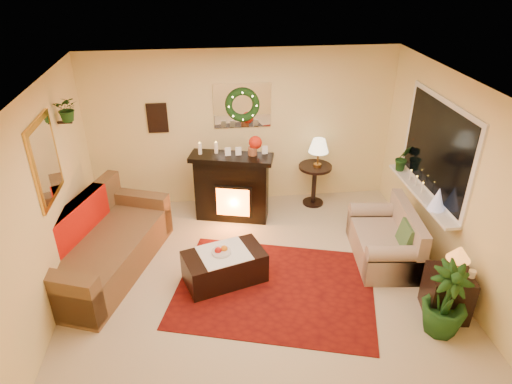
{
  "coord_description": "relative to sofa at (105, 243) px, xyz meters",
  "views": [
    {
      "loc": [
        -0.6,
        -4.79,
        3.98
      ],
      "look_at": [
        0.0,
        0.35,
        1.15
      ],
      "focal_mm": 32.0,
      "sensor_mm": 36.0,
      "label": 1
    }
  ],
  "objects": [
    {
      "name": "floor",
      "position": [
        2.04,
        -0.46,
        -0.43
      ],
      "size": [
        5.0,
        5.0,
        0.0
      ],
      "primitive_type": "plane",
      "color": "beige",
      "rests_on": "ground"
    },
    {
      "name": "ceiling",
      "position": [
        2.04,
        -0.46,
        2.17
      ],
      "size": [
        5.0,
        5.0,
        0.0
      ],
      "primitive_type": "plane",
      "color": "white",
      "rests_on": "ground"
    },
    {
      "name": "wall_back",
      "position": [
        2.04,
        1.79,
        0.87
      ],
      "size": [
        5.0,
        5.0,
        0.0
      ],
      "primitive_type": "plane",
      "color": "#EFD88C",
      "rests_on": "ground"
    },
    {
      "name": "wall_front",
      "position": [
        2.04,
        -2.71,
        0.87
      ],
      "size": [
        5.0,
        5.0,
        0.0
      ],
      "primitive_type": "plane",
      "color": "#EFD88C",
      "rests_on": "ground"
    },
    {
      "name": "wall_left",
      "position": [
        -0.46,
        -0.46,
        0.87
      ],
      "size": [
        4.5,
        4.5,
        0.0
      ],
      "primitive_type": "plane",
      "color": "#EFD88C",
      "rests_on": "ground"
    },
    {
      "name": "wall_right",
      "position": [
        4.54,
        -0.46,
        0.87
      ],
      "size": [
        4.5,
        4.5,
        0.0
      ],
      "primitive_type": "plane",
      "color": "#EFD88C",
      "rests_on": "ground"
    },
    {
      "name": "area_rug",
      "position": [
        2.22,
        -0.68,
        -0.42
      ],
      "size": [
        2.97,
        2.53,
        0.01
      ],
      "primitive_type": "cube",
      "rotation": [
        0.0,
        0.0,
        -0.28
      ],
      "color": "maroon",
      "rests_on": "floor"
    },
    {
      "name": "sofa",
      "position": [
        0.0,
        0.0,
        0.0
      ],
      "size": [
        1.68,
        2.42,
        0.95
      ],
      "primitive_type": "cube",
      "rotation": [
        0.0,
        0.0,
        -0.35
      ],
      "color": "brown",
      "rests_on": "floor"
    },
    {
      "name": "red_throw",
      "position": [
        -0.07,
        0.11,
        0.02
      ],
      "size": [
        0.84,
        1.37,
        0.02
      ],
      "primitive_type": "cube",
      "color": "red",
      "rests_on": "sofa"
    },
    {
      "name": "fireplace",
      "position": [
        1.8,
        1.17,
        0.12
      ],
      "size": [
        1.19,
        0.63,
        1.04
      ],
      "primitive_type": "cube",
      "rotation": [
        0.0,
        0.0,
        -0.25
      ],
      "color": "black",
      "rests_on": "floor"
    },
    {
      "name": "poinsettia",
      "position": [
        2.18,
        1.18,
        0.87
      ],
      "size": [
        0.2,
        0.2,
        0.2
      ],
      "primitive_type": "sphere",
      "color": "red",
      "rests_on": "fireplace"
    },
    {
      "name": "mantel_candle_a",
      "position": [
        1.34,
        1.14,
        0.83
      ],
      "size": [
        0.06,
        0.06,
        0.18
      ],
      "primitive_type": "cylinder",
      "color": "beige",
      "rests_on": "fireplace"
    },
    {
      "name": "mantel_candle_b",
      "position": [
        1.58,
        1.15,
        0.83
      ],
      "size": [
        0.06,
        0.06,
        0.17
      ],
      "primitive_type": "cylinder",
      "color": "beige",
      "rests_on": "fireplace"
    },
    {
      "name": "mantel_mirror",
      "position": [
        2.04,
        1.77,
        1.27
      ],
      "size": [
        0.92,
        0.02,
        0.72
      ],
      "primitive_type": "cube",
      "color": "white",
      "rests_on": "wall_back"
    },
    {
      "name": "wreath",
      "position": [
        2.04,
        1.73,
        1.29
      ],
      "size": [
        0.55,
        0.11,
        0.55
      ],
      "primitive_type": "torus",
      "rotation": [
        1.57,
        0.0,
        0.0
      ],
      "color": "#194719",
      "rests_on": "wall_back"
    },
    {
      "name": "wall_art",
      "position": [
        0.69,
        1.77,
        1.12
      ],
      "size": [
        0.32,
        0.03,
        0.48
      ],
      "primitive_type": "cube",
      "color": "#381E11",
      "rests_on": "wall_back"
    },
    {
      "name": "gold_mirror",
      "position": [
        -0.44,
        -0.16,
        1.32
      ],
      "size": [
        0.03,
        0.84,
        1.0
      ],
      "primitive_type": "cube",
      "color": "gold",
      "rests_on": "wall_left"
    },
    {
      "name": "hanging_plant",
      "position": [
        -0.3,
        0.59,
        1.54
      ],
      "size": [
        0.33,
        0.28,
        0.36
      ],
      "primitive_type": "imported",
      "color": "#194719",
      "rests_on": "wall_left"
    },
    {
      "name": "loveseat",
      "position": [
        3.85,
        -0.18,
        -0.01
      ],
      "size": [
        0.9,
        1.4,
        0.77
      ],
      "primitive_type": "cube",
      "rotation": [
        0.0,
        0.0,
        -0.1
      ],
      "color": "#7D6B51",
      "rests_on": "floor"
    },
    {
      "name": "window_frame",
      "position": [
        4.53,
        0.09,
        1.12
      ],
      "size": [
        0.03,
        1.86,
        1.36
      ],
      "primitive_type": "cube",
      "color": "white",
      "rests_on": "wall_right"
    },
    {
      "name": "window_glass",
      "position": [
        4.51,
        0.09,
        1.12
      ],
      "size": [
        0.02,
        1.7,
        1.22
      ],
      "primitive_type": "cube",
      "color": "black",
      "rests_on": "wall_right"
    },
    {
      "name": "window_sill",
      "position": [
        4.42,
        0.09,
        0.44
      ],
      "size": [
        0.22,
        1.86,
        0.04
      ],
      "primitive_type": "cube",
      "color": "white",
      "rests_on": "wall_right"
    },
    {
      "name": "mini_tree",
      "position": [
        4.4,
        -0.38,
        0.61
      ],
      "size": [
        0.22,
        0.22,
        0.33
      ],
      "primitive_type": "cone",
      "color": "silver",
      "rests_on": "window_sill"
    },
    {
      "name": "sill_plant",
      "position": [
        4.41,
        0.8,
        0.65
      ],
      "size": [
        0.29,
        0.23,
        0.53
      ],
      "primitive_type": "imported",
      "color": "#193619",
      "rests_on": "window_sill"
    },
    {
      "name": "side_table_round",
      "position": [
        3.22,
        1.46,
        -0.11
      ],
      "size": [
        0.72,
        0.72,
        0.72
      ],
      "primitive_type": "cylinder",
      "rotation": [
        0.0,
        0.0,
        -0.37
      ],
      "color": "#3F2715",
      "rests_on": "floor"
    },
    {
      "name": "lamp_cream",
      "position": [
        3.25,
        1.42,
        0.45
      ],
      "size": [
        0.33,
        0.33,
        0.5
      ],
      "primitive_type": "cone",
      "color": "beige",
      "rests_on": "side_table_round"
    },
    {
      "name": "end_table_square",
      "position": [
        4.2,
        -1.34,
        -0.16
      ],
      "size": [
        0.57,
        0.57,
        0.6
      ],
      "primitive_type": "cube",
      "rotation": [
        0.0,
        0.0,
        -0.19
      ],
      "color": "#361F14",
      "rests_on": "floor"
    },
    {
      "name": "lamp_tiffany",
      "position": [
        4.24,
        -1.32,
        0.31
      ],
      "size": [
        0.27,
        0.27,
        0.4
      ],
      "primitive_type": "cone",
      "color": "#FFA22F",
      "rests_on": "end_table_square"
    },
    {
      "name": "coffee_table",
      "position": [
        1.58,
        -0.42,
        -0.22
      ],
      "size": [
        1.16,
        0.85,
        0.43
      ],
      "primitive_type": "cube",
      "rotation": [
        0.0,
        0.0,
        0.3
      ],
      "color": "#382615",
      "rests_on": "floor"
    },
    {
      "name": "fruit_bowl",
      "position": [
        1.55,
        -0.42,
        0.02
      ],
      "size": [
        0.25,
        0.25,
        0.06
      ],
      "primitive_type": "cylinder",
      "color": "silver",
      "rests_on": "coffee_table"
    },
    {
      "name": "floor_palm",
      "position": [
        4.02,
        -1.61,
        0.02
      ],
      "size": [
        1.78,
        1.78,
        2.72
      ],
      "primitive_type": "imported",
      "rotation": [
        0.0,
        0.0,
        0.19
      ],
      "color": "black",
      "rests_on": "floor"
    }
  ]
}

